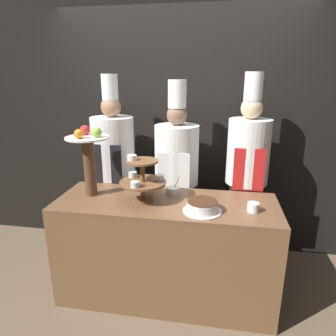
{
  "coord_description": "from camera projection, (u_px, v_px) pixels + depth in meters",
  "views": [
    {
      "loc": [
        0.39,
        -1.87,
        1.85
      ],
      "look_at": [
        0.0,
        0.42,
        1.13
      ],
      "focal_mm": 32.0,
      "sensor_mm": 36.0,
      "label": 1
    }
  ],
  "objects": [
    {
      "name": "serving_bowl_far",
      "position": [
        173.0,
        190.0,
        2.56
      ],
      "size": [
        0.12,
        0.12,
        0.16
      ],
      "color": "white",
      "rests_on": "buffet_counter"
    },
    {
      "name": "tiered_stand",
      "position": [
        142.0,
        178.0,
        2.36
      ],
      "size": [
        0.37,
        0.37,
        0.38
      ],
      "color": "brown",
      "rests_on": "buffet_counter"
    },
    {
      "name": "chef_center_left",
      "position": [
        176.0,
        171.0,
        2.88
      ],
      "size": [
        0.42,
        0.42,
        1.82
      ],
      "color": "#28282D",
      "rests_on": "ground_plane"
    },
    {
      "name": "cup_white",
      "position": [
        253.0,
        207.0,
        2.22
      ],
      "size": [
        0.09,
        0.09,
        0.07
      ],
      "color": "white",
      "rests_on": "buffet_counter"
    },
    {
      "name": "chef_center_right",
      "position": [
        247.0,
        170.0,
        2.76
      ],
      "size": [
        0.38,
        0.38,
        1.88
      ],
      "color": "#38332D",
      "rests_on": "ground_plane"
    },
    {
      "name": "chef_left",
      "position": [
        114.0,
        165.0,
        2.97
      ],
      "size": [
        0.41,
        0.41,
        1.87
      ],
      "color": "#38332D",
      "rests_on": "ground_plane"
    },
    {
      "name": "ground_plane",
      "position": [
        159.0,
        320.0,
        2.37
      ],
      "size": [
        14.0,
        14.0,
        0.0
      ],
      "primitive_type": "plane",
      "color": "brown"
    },
    {
      "name": "cake_round",
      "position": [
        202.0,
        206.0,
        2.22
      ],
      "size": [
        0.29,
        0.29,
        0.08
      ],
      "color": "white",
      "rests_on": "buffet_counter"
    },
    {
      "name": "buffet_counter",
      "position": [
        166.0,
        249.0,
        2.54
      ],
      "size": [
        1.79,
        0.64,
        0.88
      ],
      "color": "brown",
      "rests_on": "ground_plane"
    },
    {
      "name": "fruit_pedestal",
      "position": [
        89.0,
        154.0,
        2.44
      ],
      "size": [
        0.35,
        0.35,
        0.58
      ],
      "color": "brown",
      "rests_on": "buffet_counter"
    },
    {
      "name": "wall_back",
      "position": [
        181.0,
        121.0,
        3.12
      ],
      "size": [
        10.0,
        0.06,
        2.8
      ],
      "color": "black",
      "rests_on": "ground_plane"
    }
  ]
}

